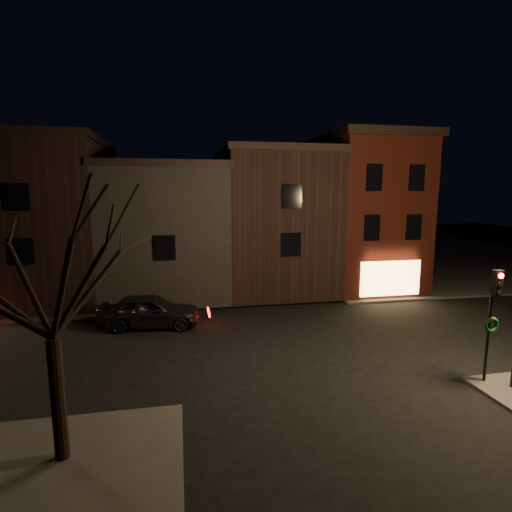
{
  "coord_description": "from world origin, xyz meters",
  "views": [
    {
      "loc": [
        -4.93,
        -16.96,
        6.77
      ],
      "look_at": [
        -0.7,
        4.85,
        3.2
      ],
      "focal_mm": 28.0,
      "sensor_mm": 36.0,
      "label": 1
    }
  ],
  "objects": [
    {
      "name": "bare_tree_left",
      "position": [
        -8.0,
        -7.0,
        5.43
      ],
      "size": [
        5.6,
        5.6,
        7.5
      ],
      "color": "black",
      "rests_on": "sidewalk_near_left"
    },
    {
      "name": "corner_building",
      "position": [
        8.0,
        9.47,
        5.4
      ],
      "size": [
        6.5,
        8.5,
        10.5
      ],
      "color": "#45140C",
      "rests_on": "ground"
    },
    {
      "name": "sidewalk_far_right",
      "position": [
        20.0,
        20.0,
        0.06
      ],
      "size": [
        30.0,
        30.0,
        0.12
      ],
      "primitive_type": "cube",
      "color": "#2D2B28",
      "rests_on": "ground"
    },
    {
      "name": "sidewalk_far_left",
      "position": [
        -20.0,
        20.0,
        0.06
      ],
      "size": [
        30.0,
        30.0,
        0.12
      ],
      "primitive_type": "cube",
      "color": "#2D2B28",
      "rests_on": "ground"
    },
    {
      "name": "ground",
      "position": [
        0.0,
        0.0,
        0.0
      ],
      "size": [
        120.0,
        120.0,
        0.0
      ],
      "primitive_type": "plane",
      "color": "black",
      "rests_on": "ground"
    },
    {
      "name": "row_building_a",
      "position": [
        1.5,
        10.5,
        4.83
      ],
      "size": [
        7.3,
        10.3,
        9.4
      ],
      "color": "black",
      "rests_on": "ground"
    },
    {
      "name": "parked_car_a",
      "position": [
        -6.5,
        3.14,
        0.85
      ],
      "size": [
        5.15,
        2.51,
        1.69
      ],
      "primitive_type": "imported",
      "rotation": [
        0.0,
        0.0,
        1.47
      ],
      "color": "black",
      "rests_on": "ground"
    },
    {
      "name": "row_building_b",
      "position": [
        -5.75,
        10.5,
        4.33
      ],
      "size": [
        7.8,
        10.3,
        8.4
      ],
      "color": "black",
      "rests_on": "ground"
    },
    {
      "name": "row_building_c",
      "position": [
        -13.0,
        10.5,
        5.08
      ],
      "size": [
        7.3,
        10.3,
        9.9
      ],
      "color": "black",
      "rests_on": "ground"
    },
    {
      "name": "traffic_signal",
      "position": [
        5.6,
        -5.51,
        2.81
      ],
      "size": [
        0.58,
        0.38,
        4.05
      ],
      "color": "black",
      "rests_on": "sidewalk_near_right"
    }
  ]
}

